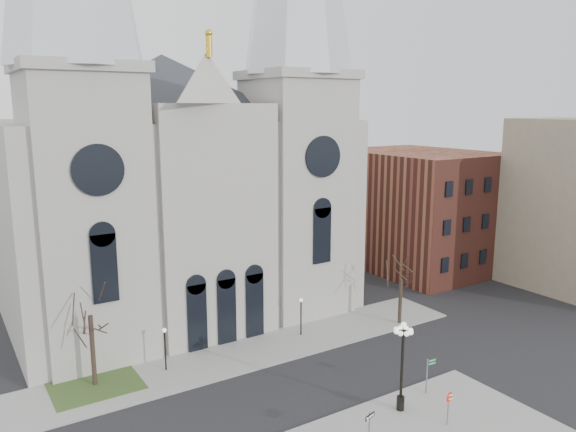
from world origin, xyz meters
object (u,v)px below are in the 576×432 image
stop_sign (449,400)px  globe_lamp (402,355)px  one_way_sign (369,422)px  street_name_sign (428,373)px

stop_sign → globe_lamp: size_ratio=0.38×
stop_sign → one_way_sign: size_ratio=1.12×
one_way_sign → street_name_sign: (7.23, 2.42, 0.07)m
globe_lamp → one_way_sign: bearing=-156.7°
one_way_sign → street_name_sign: street_name_sign is taller
globe_lamp → street_name_sign: 3.88m
globe_lamp → street_name_sign: bearing=11.5°
globe_lamp → one_way_sign: 5.12m
street_name_sign → stop_sign: bearing=-114.9°
one_way_sign → street_name_sign: size_ratio=0.82×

